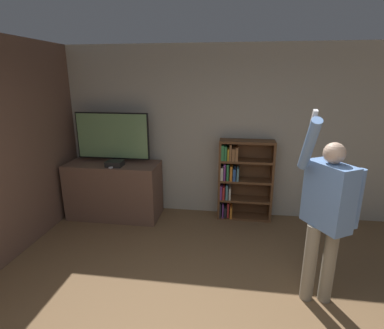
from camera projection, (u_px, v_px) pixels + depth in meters
wall_back at (216, 133)px, 4.78m from camera, size 6.80×0.06×2.70m
wall_side_brick at (3, 152)px, 3.57m from camera, size 0.06×4.77×2.70m
tv_ledge at (115, 190)px, 4.86m from camera, size 1.45×0.62×0.90m
television at (113, 137)px, 4.69m from camera, size 1.17×0.22×0.79m
game_console at (115, 163)px, 4.57m from camera, size 0.24×0.22×0.08m
remote_loose at (113, 167)px, 4.50m from camera, size 0.09×0.14×0.02m
bookshelf at (240, 179)px, 4.75m from camera, size 0.85×0.28×1.28m
person at (327, 210)px, 2.82m from camera, size 0.59×0.57×1.97m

